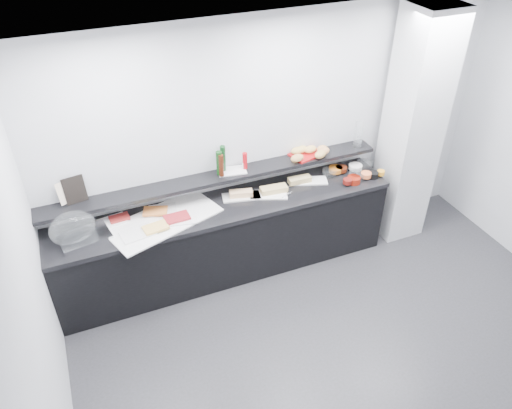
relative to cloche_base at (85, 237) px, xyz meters
name	(u,v)px	position (x,y,z in m)	size (l,w,h in m)	color
ground	(361,367)	(2.09, -1.68, -0.92)	(5.00, 5.00, 0.00)	#2D2D30
back_wall	(275,141)	(2.09, 0.32, 0.43)	(5.00, 0.02, 2.70)	silver
ceiling	(416,89)	(2.09, -1.68, 1.78)	(5.00, 5.00, 0.00)	white
column	(412,130)	(3.59, -0.03, 0.43)	(0.50, 0.50, 2.70)	silver
buffet_cabinet	(226,240)	(1.39, 0.02, -0.50)	(3.60, 0.60, 0.85)	black
counter_top	(224,207)	(1.39, 0.02, -0.05)	(3.62, 0.62, 0.05)	black
wall_shelf	(218,177)	(1.39, 0.20, 0.21)	(3.60, 0.25, 0.04)	black
cloche_base	(85,237)	(0.00, 0.00, 0.00)	(0.46, 0.30, 0.04)	silver
cloche_dome	(72,228)	(-0.08, 0.03, 0.11)	(0.43, 0.28, 0.34)	white
linen_runner	(164,220)	(0.75, -0.01, -0.01)	(1.10, 0.52, 0.01)	white
platter_meat_a	(112,221)	(0.28, 0.15, 0.00)	(0.27, 0.18, 0.01)	white
food_meat_a	(119,218)	(0.35, 0.15, 0.02)	(0.19, 0.12, 0.02)	maroon
platter_salmon	(163,209)	(0.78, 0.15, 0.00)	(0.28, 0.18, 0.01)	silver
food_salmon	(155,211)	(0.70, 0.13, 0.02)	(0.24, 0.15, 0.02)	orange
platter_cheese	(138,233)	(0.47, -0.13, 0.00)	(0.31, 0.21, 0.01)	white
food_cheese	(156,227)	(0.65, -0.14, 0.02)	(0.23, 0.15, 0.02)	#EDBD5C
platter_meat_b	(183,219)	(0.93, -0.09, 0.00)	(0.27, 0.18, 0.01)	white
food_meat_b	(177,217)	(0.88, -0.06, 0.02)	(0.24, 0.15, 0.02)	maroon
sandwich_plate_left	(241,197)	(1.61, 0.08, -0.01)	(0.40, 0.17, 0.01)	silver
sandwich_food_left	(241,193)	(1.60, 0.09, 0.02)	(0.24, 0.09, 0.06)	#E4AD77
tongs_left	(244,195)	(1.64, 0.09, 0.00)	(0.01, 0.01, 0.16)	silver
sandwich_plate_mid	(269,195)	(1.88, 0.00, -0.01)	(0.39, 0.17, 0.01)	white
sandwich_food_mid	(274,189)	(1.95, 0.03, 0.02)	(0.29, 0.11, 0.06)	tan
tongs_mid	(287,195)	(2.05, -0.08, 0.00)	(0.01, 0.01, 0.16)	silver
sandwich_plate_right	(310,181)	(2.41, 0.08, -0.01)	(0.38, 0.16, 0.01)	white
sandwich_food_right	(300,180)	(2.29, 0.09, 0.02)	(0.25, 0.10, 0.06)	tan
tongs_right	(291,185)	(2.18, 0.06, 0.00)	(0.01, 0.01, 0.16)	silver
bowl_glass_fruit	(329,173)	(2.67, 0.11, 0.02)	(0.16, 0.16, 0.07)	white
fill_glass_fruit	(336,169)	(2.76, 0.13, 0.03)	(0.15, 0.15, 0.05)	orange
bowl_black_jam	(354,167)	(2.99, 0.12, 0.02)	(0.12, 0.12, 0.07)	black
fill_black_jam	(341,169)	(2.83, 0.11, 0.03)	(0.13, 0.13, 0.05)	#4F1A0B
bowl_glass_cream	(364,165)	(3.12, 0.11, 0.02)	(0.19, 0.19, 0.07)	silver
fill_glass_cream	(355,167)	(2.99, 0.09, 0.03)	(0.15, 0.15, 0.05)	white
bowl_red_jam	(354,180)	(2.85, -0.12, 0.02)	(0.14, 0.14, 0.07)	maroon
fill_red_jam	(347,181)	(2.75, -0.14, 0.03)	(0.10, 0.10, 0.05)	#5F120D
bowl_glass_salmon	(357,176)	(2.92, -0.07, 0.02)	(0.17, 0.17, 0.07)	white
fill_glass_salmon	(366,175)	(3.01, -0.10, 0.03)	(0.12, 0.12, 0.05)	orange
bowl_black_fruit	(373,175)	(3.10, -0.12, 0.02)	(0.12, 0.12, 0.07)	black
fill_black_fruit	(381,173)	(3.19, -0.13, 0.03)	(0.08, 0.08, 0.05)	orange
framed_print	(75,190)	(0.01, 0.28, 0.36)	(0.20, 0.02, 0.26)	black
print_art	(67,192)	(-0.06, 0.27, 0.36)	(0.18, 0.00, 0.22)	beige
condiment_tray	(232,171)	(1.56, 0.22, 0.24)	(0.29, 0.18, 0.01)	white
bottle_green_a	(219,163)	(1.42, 0.20, 0.37)	(0.06, 0.06, 0.26)	#0F3710
bottle_brown	(221,165)	(1.43, 0.17, 0.36)	(0.05, 0.05, 0.24)	#3E180B
bottle_green_b	(223,158)	(1.48, 0.26, 0.38)	(0.06, 0.06, 0.28)	#0F3917
bottle_hot	(245,161)	(1.70, 0.21, 0.33)	(0.05, 0.05, 0.18)	#B00C14
shaker_salt	(244,165)	(1.69, 0.21, 0.28)	(0.03, 0.03, 0.07)	white
shaker_pepper	(246,165)	(1.71, 0.22, 0.28)	(0.03, 0.03, 0.07)	white
bread_tray	(306,154)	(2.43, 0.23, 0.24)	(0.34, 0.24, 0.02)	#B31315
bread_roll_nw	(297,151)	(2.33, 0.26, 0.29)	(0.14, 0.09, 0.08)	gold
bread_roll_n	(302,149)	(2.39, 0.27, 0.29)	(0.14, 0.09, 0.08)	#D7AC52
bread_roll_sw	(297,158)	(2.26, 0.12, 0.29)	(0.16, 0.10, 0.08)	#AC7B41
bread_roll_s	(320,154)	(2.52, 0.09, 0.29)	(0.15, 0.09, 0.08)	tan
bread_roll_se	(323,151)	(2.59, 0.14, 0.29)	(0.16, 0.10, 0.08)	#BF7E49
bread_roll_midw	(310,149)	(2.48, 0.23, 0.29)	(0.15, 0.09, 0.08)	tan
bread_roll_mide	(322,149)	(2.60, 0.19, 0.29)	(0.13, 0.08, 0.08)	tan
carafe	(358,135)	(3.04, 0.18, 0.38)	(0.10, 0.10, 0.30)	white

